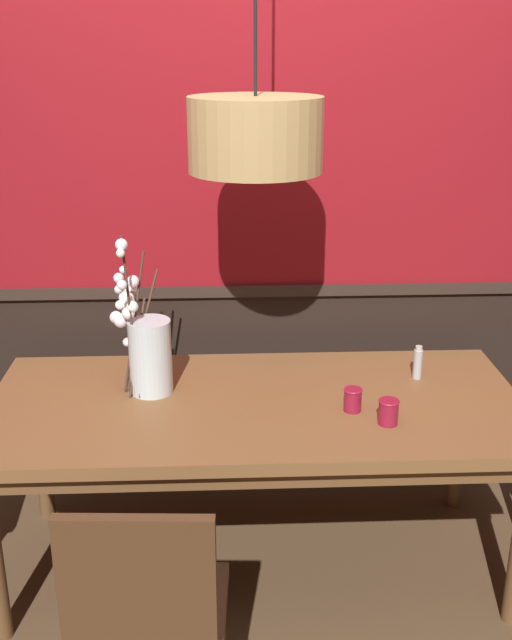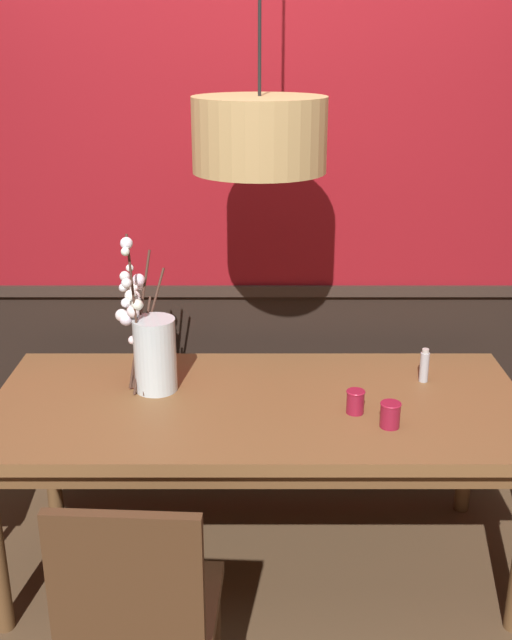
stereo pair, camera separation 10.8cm
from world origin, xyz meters
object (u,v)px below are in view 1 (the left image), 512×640
pendant_lamp (254,135)px  chair_near_side_left (147,614)px  condiment_bottle (418,363)px  dining_table (256,419)px  vase_with_blossoms (146,350)px  chair_far_side_right (318,368)px  chair_far_side_left (186,362)px  candle_holder_nearer_center (388,412)px  candle_holder_nearer_edge (353,400)px

pendant_lamp → chair_near_side_left: bearing=-110.4°
chair_near_side_left → condiment_bottle: (1.04, 1.09, 0.30)m
dining_table → vase_with_blossoms: size_ratio=3.26×
chair_far_side_right → pendant_lamp: 1.58m
chair_far_side_left → candle_holder_nearer_center: chair_far_side_left is taller
candle_holder_nearer_edge → pendant_lamp: size_ratio=0.08×
condiment_bottle → pendant_lamp: (-0.69, -0.14, 0.95)m
candle_holder_nearer_center → vase_with_blossoms: bearing=160.2°
chair_near_side_left → pendant_lamp: bearing=69.6°
chair_far_side_left → candle_holder_nearer_edge: bearing=-55.3°
candle_holder_nearer_center → candle_holder_nearer_edge: (-0.11, 0.11, -0.00)m
chair_far_side_right → vase_with_blossoms: size_ratio=1.35×
chair_far_side_left → pendant_lamp: (0.32, -0.84, 1.23)m
chair_far_side_right → candle_holder_nearer_edge: size_ratio=9.51×
candle_holder_nearer_center → pendant_lamp: pendant_lamp is taller
dining_table → chair_near_side_left: (-0.36, -0.90, -0.15)m
dining_table → chair_near_side_left: bearing=-111.6°
chair_near_side_left → pendant_lamp: pendant_lamp is taller
candle_holder_nearer_edge → condiment_bottle: condiment_bottle is taller
dining_table → vase_with_blossoms: bearing=165.2°
dining_table → chair_near_side_left: 0.98m
chair_far_side_left → chair_far_side_right: chair_far_side_left is taller
chair_far_side_left → chair_far_side_right: (0.68, 0.01, -0.05)m
candle_holder_nearer_edge → condiment_bottle: bearing=41.8°
candle_holder_nearer_edge → condiment_bottle: size_ratio=0.64×
dining_table → candle_holder_nearer_center: size_ratio=21.75×
chair_near_side_left → chair_far_side_right: 1.94m
chair_near_side_left → candle_holder_nearer_edge: chair_near_side_left is taller
chair_far_side_right → vase_with_blossoms: 1.20m
chair_far_side_left → candle_holder_nearer_center: bearing=-54.0°
chair_far_side_right → candle_holder_nearer_center: size_ratio=9.05×
chair_far_side_right → candle_holder_nearer_edge: 1.05m
vase_with_blossoms → candle_holder_nearer_center: (0.91, -0.33, -0.13)m
condiment_bottle → dining_table: bearing=-165.0°
vase_with_blossoms → condiment_bottle: vase_with_blossoms is taller
candle_holder_nearer_center → candle_holder_nearer_edge: size_ratio=1.05×
dining_table → candle_holder_nearer_edge: size_ratio=22.86×
chair_near_side_left → vase_with_blossoms: 1.10m
dining_table → candle_holder_nearer_center: 0.54m
dining_table → chair_near_side_left: chair_near_side_left is taller
dining_table → chair_far_side_left: (-0.32, 0.89, -0.13)m
chair_far_side_right → vase_with_blossoms: (-0.79, -0.78, 0.44)m
vase_with_blossoms → candle_holder_nearer_center: vase_with_blossoms is taller
chair_far_side_left → pendant_lamp: bearing=-69.4°
chair_far_side_left → vase_with_blossoms: size_ratio=1.52×
vase_with_blossoms → condiment_bottle: (1.11, 0.07, -0.11)m
chair_far_side_left → chair_near_side_left: chair_far_side_left is taller
dining_table → chair_far_side_left: 0.95m
chair_far_side_right → pendant_lamp: pendant_lamp is taller
dining_table → pendant_lamp: bearing=95.0°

